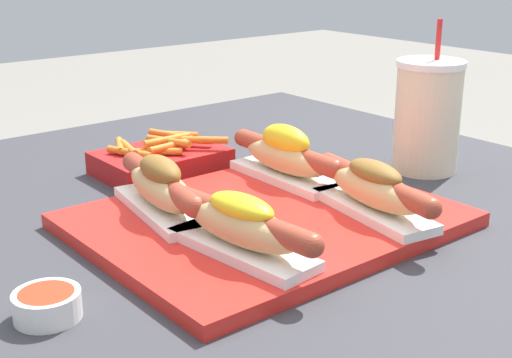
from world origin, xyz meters
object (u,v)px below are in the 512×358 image
object	(u,v)px
hot_dog_3	(285,156)
drink_cup	(427,116)
serving_tray	(266,220)
fries_basket	(161,159)
hot_dog_2	(161,187)
hot_dog_0	(242,226)
hot_dog_1	(374,189)
sauce_bowl	(47,304)

from	to	relation	value
hot_dog_3	drink_cup	distance (m)	0.25
serving_tray	fries_basket	xyz separation A→B (m)	(0.02, 0.27, 0.01)
hot_dog_2	fries_basket	world-z (taller)	hot_dog_2
hot_dog_0	hot_dog_3	distance (m)	0.26
hot_dog_1	fries_basket	bearing A→B (deg)	103.06
hot_dog_0	hot_dog_1	size ratio (longest dim) A/B	1.01
serving_tray	hot_dog_3	distance (m)	0.14
sauce_bowl	serving_tray	bearing A→B (deg)	8.14
hot_dog_0	drink_cup	size ratio (longest dim) A/B	0.96
hot_dog_0	hot_dog_2	xyz separation A→B (m)	(-0.00, 0.16, 0.00)
hot_dog_0	hot_dog_2	size ratio (longest dim) A/B	1.01
hot_dog_2	drink_cup	distance (m)	0.45
hot_dog_0	hot_dog_1	bearing A→B (deg)	-2.91
hot_dog_1	fries_basket	size ratio (longest dim) A/B	1.17
fries_basket	hot_dog_0	bearing A→B (deg)	-108.31
hot_dog_1	sauce_bowl	size ratio (longest dim) A/B	3.43
hot_dog_1	hot_dog_3	bearing A→B (deg)	88.44
drink_cup	fries_basket	world-z (taller)	drink_cup
sauce_bowl	hot_dog_1	bearing A→B (deg)	-5.99
hot_dog_0	fries_basket	world-z (taller)	hot_dog_0
hot_dog_0	serving_tray	bearing A→B (deg)	37.84
hot_dog_2	sauce_bowl	world-z (taller)	hot_dog_2
hot_dog_0	fries_basket	size ratio (longest dim) A/B	1.18
hot_dog_1	hot_dog_2	bearing A→B (deg)	140.02
drink_cup	hot_dog_3	bearing A→B (deg)	165.61
drink_cup	fries_basket	xyz separation A→B (m)	(-0.32, 0.25, -0.07)
serving_tray	fries_basket	size ratio (longest dim) A/B	2.31
hot_dog_1	hot_dog_2	distance (m)	0.26
drink_cup	serving_tray	bearing A→B (deg)	-176.18
sauce_bowl	fries_basket	size ratio (longest dim) A/B	0.34
hot_dog_1	hot_dog_2	size ratio (longest dim) A/B	1.00
hot_dog_0	fries_basket	xyz separation A→B (m)	(0.12, 0.35, -0.03)
drink_cup	hot_dog_0	bearing A→B (deg)	-167.24
hot_dog_0	hot_dog_3	size ratio (longest dim) A/B	1.00
serving_tray	drink_cup	size ratio (longest dim) A/B	1.89
fries_basket	serving_tray	bearing A→B (deg)	-93.55
sauce_bowl	hot_dog_2	bearing A→B (deg)	31.39
hot_dog_1	fries_basket	world-z (taller)	hot_dog_1
hot_dog_0	hot_dog_2	distance (m)	0.16
hot_dog_1	drink_cup	world-z (taller)	drink_cup
hot_dog_2	hot_dog_3	distance (m)	0.21
drink_cup	fries_basket	distance (m)	0.42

